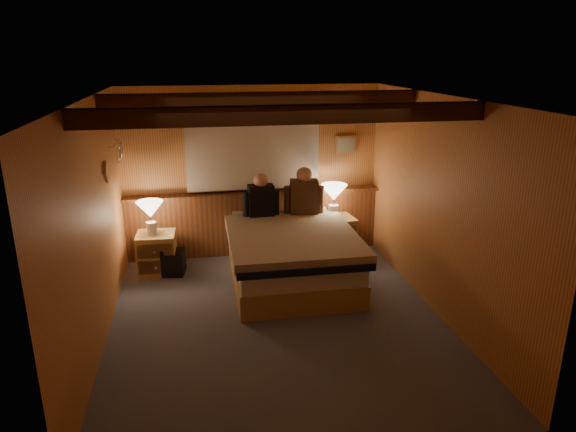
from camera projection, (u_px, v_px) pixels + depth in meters
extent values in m
plane|color=#515561|center=(277.00, 320.00, 5.65)|extent=(4.20, 4.20, 0.00)
plane|color=#C08B48|center=(276.00, 98.00, 4.92)|extent=(4.20, 4.20, 0.00)
plane|color=#D98F4E|center=(253.00, 172.00, 7.25)|extent=(3.60, 0.00, 3.60)
plane|color=#D98F4E|center=(94.00, 227.00, 4.98)|extent=(0.00, 4.20, 4.20)
plane|color=#D98F4E|center=(439.00, 208.00, 5.60)|extent=(0.00, 4.20, 4.20)
plane|color=#D98F4E|center=(329.00, 315.00, 3.32)|extent=(3.60, 0.00, 3.60)
cube|color=brown|center=(254.00, 224.00, 7.43)|extent=(3.60, 0.12, 0.90)
cube|color=brown|center=(254.00, 193.00, 7.23)|extent=(3.60, 0.22, 0.04)
cylinder|color=#442811|center=(252.00, 112.00, 6.92)|extent=(2.10, 0.05, 0.05)
sphere|color=#442811|center=(173.00, 113.00, 6.74)|extent=(0.08, 0.08, 0.08)
sphere|color=#442811|center=(328.00, 110.00, 7.10)|extent=(0.08, 0.08, 0.08)
cube|color=beige|center=(253.00, 152.00, 7.10)|extent=(1.85, 0.08, 1.05)
cube|color=#442811|center=(287.00, 115.00, 4.39)|extent=(3.60, 0.15, 0.16)
cube|color=#442811|center=(263.00, 99.00, 5.79)|extent=(3.60, 0.15, 0.16)
cylinder|color=silver|center=(116.00, 143.00, 6.32)|extent=(0.03, 0.55, 0.03)
torus|color=silver|center=(118.00, 155.00, 6.22)|extent=(0.01, 0.21, 0.21)
torus|color=silver|center=(121.00, 151.00, 6.43)|extent=(0.01, 0.21, 0.21)
cube|color=tan|center=(346.00, 145.00, 7.36)|extent=(0.30, 0.03, 0.25)
cube|color=beige|center=(346.00, 145.00, 7.35)|extent=(0.24, 0.01, 0.19)
cube|color=tan|center=(291.00, 270.00, 6.60)|extent=(1.49, 1.98, 0.29)
cube|color=white|center=(291.00, 251.00, 6.52)|extent=(1.45, 1.93, 0.24)
cube|color=black|center=(294.00, 247.00, 6.25)|extent=(1.55, 1.58, 0.08)
cube|color=#B87E82|center=(293.00, 238.00, 6.35)|extent=(1.59, 1.78, 0.12)
cube|color=white|center=(255.00, 219.00, 7.12)|extent=(0.59, 0.34, 0.16)
cube|color=white|center=(307.00, 216.00, 7.24)|extent=(0.59, 0.34, 0.16)
cube|color=tan|center=(157.00, 253.00, 6.81)|extent=(0.51, 0.47, 0.55)
cube|color=brown|center=(155.00, 251.00, 6.58)|extent=(0.45, 0.04, 0.19)
cube|color=brown|center=(156.00, 267.00, 6.65)|extent=(0.45, 0.04, 0.19)
cylinder|color=silver|center=(155.00, 251.00, 6.58)|extent=(0.03, 0.03, 0.03)
cylinder|color=silver|center=(156.00, 267.00, 6.65)|extent=(0.03, 0.03, 0.03)
cube|color=tan|center=(335.00, 236.00, 7.40)|extent=(0.57, 0.53, 0.57)
cube|color=brown|center=(341.00, 234.00, 7.16)|extent=(0.47, 0.07, 0.20)
cube|color=brown|center=(340.00, 249.00, 7.23)|extent=(0.47, 0.07, 0.20)
cylinder|color=silver|center=(341.00, 234.00, 7.16)|extent=(0.03, 0.03, 0.03)
cylinder|color=silver|center=(340.00, 249.00, 7.23)|extent=(0.03, 0.03, 0.03)
cylinder|color=white|center=(152.00, 228.00, 6.67)|extent=(0.13, 0.13, 0.17)
cylinder|color=silver|center=(151.00, 220.00, 6.63)|extent=(0.02, 0.02, 0.10)
cone|color=beige|center=(150.00, 209.00, 6.59)|extent=(0.35, 0.35, 0.21)
cylinder|color=white|center=(333.00, 211.00, 7.28)|extent=(0.14, 0.14, 0.18)
cylinder|color=silver|center=(334.00, 203.00, 7.24)|extent=(0.02, 0.02, 0.10)
cone|color=beige|center=(334.00, 192.00, 7.19)|extent=(0.37, 0.37, 0.23)
cube|color=black|center=(261.00, 201.00, 6.97)|extent=(0.35, 0.21, 0.45)
cylinder|color=black|center=(247.00, 205.00, 6.94)|extent=(0.11, 0.11, 0.36)
cylinder|color=black|center=(275.00, 203.00, 7.03)|extent=(0.11, 0.11, 0.36)
sphere|color=#DB9B83|center=(261.00, 181.00, 6.88)|extent=(0.20, 0.20, 0.20)
cube|color=#462D1C|center=(304.00, 197.00, 7.07)|extent=(0.40, 0.27, 0.50)
cylinder|color=#462D1C|center=(288.00, 200.00, 7.08)|extent=(0.12, 0.12, 0.40)
cylinder|color=#462D1C|center=(320.00, 200.00, 7.10)|extent=(0.12, 0.12, 0.40)
sphere|color=#DB9B83|center=(304.00, 175.00, 6.98)|extent=(0.22, 0.22, 0.22)
cube|color=black|center=(164.00, 262.00, 6.80)|extent=(0.57, 0.39, 0.32)
cylinder|color=black|center=(163.00, 250.00, 6.74)|extent=(0.13, 0.33, 0.08)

